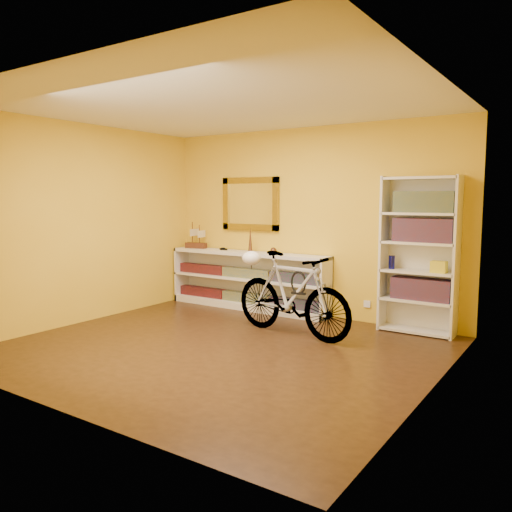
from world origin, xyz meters
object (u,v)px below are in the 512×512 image
Objects in this scene: bookcase at (419,255)px; bicycle at (292,294)px; helmet at (251,258)px; console_unit at (248,280)px.

bookcase is 1.12× the size of bicycle.
helmet is (-0.64, 0.09, 0.38)m from bicycle.
console_unit is 10.76× the size of helmet.
helmet is at bearing -52.57° from console_unit.
bicycle is (-1.21, -0.95, -0.45)m from bookcase.
bicycle is (1.28, -0.93, 0.07)m from console_unit.
console_unit is at bearing -179.42° from bookcase.
bookcase reaches higher than bicycle.
console_unit is at bearing 127.43° from helmet.
bicycle is 7.03× the size of helmet.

